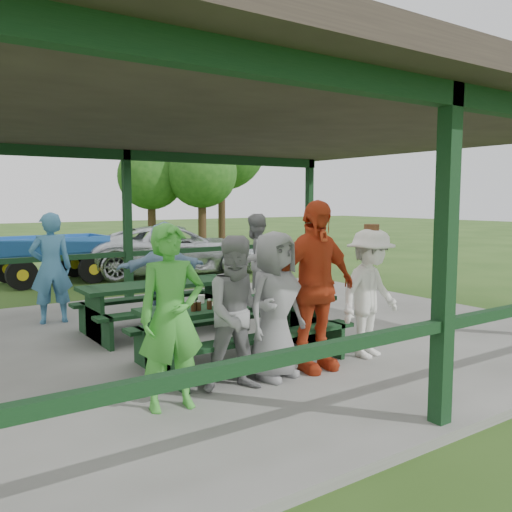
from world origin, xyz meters
TOP-DOWN VIEW (x-y plane):
  - ground at (0.00, 0.00)m, footprint 90.00×90.00m
  - concrete_slab at (0.00, 0.00)m, footprint 10.00×8.00m
  - pavilion_structure at (0.00, 0.00)m, footprint 10.60×8.60m
  - picnic_table_near at (-0.48, -1.20)m, footprint 2.55×1.39m
  - picnic_table_far at (-0.66, 0.80)m, footprint 2.37×1.39m
  - table_setting at (-0.40, -1.19)m, footprint 2.20×0.45m
  - contestant_green at (-1.85, -2.12)m, footprint 0.70×0.51m
  - contestant_grey_left at (-1.04, -2.06)m, footprint 0.95×0.83m
  - contestant_grey_mid at (-0.50, -1.96)m, footprint 0.91×0.70m
  - contestant_red at (0.05, -1.98)m, footprint 1.18×0.49m
  - contestant_white_fedora at (0.99, -1.98)m, footprint 1.15×0.77m
  - spectator_lblue at (-0.23, 1.58)m, footprint 1.58×0.66m
  - spectator_blue at (-1.88, 2.31)m, footprint 0.71×0.51m
  - spectator_grey at (1.60, 1.54)m, footprint 0.98×0.84m
  - pickup_truck at (2.68, 7.07)m, footprint 5.42×3.60m
  - farm_trailer at (-0.70, 7.39)m, footprint 3.66×1.73m
  - tree_mid at (5.76, 15.86)m, footprint 2.94×2.94m
  - tree_right at (7.45, 14.27)m, footprint 3.08×3.08m
  - tree_far_right at (10.07, 17.00)m, footprint 4.54×4.54m

SIDE VIEW (x-z plane):
  - ground at x=0.00m, z-range 0.00..0.00m
  - concrete_slab at x=0.00m, z-range 0.00..0.10m
  - picnic_table_far at x=-0.66m, z-range 0.19..0.94m
  - picnic_table_near at x=-0.48m, z-range 0.20..0.95m
  - farm_trailer at x=-0.70m, z-range -0.01..1.27m
  - pickup_truck at x=2.68m, z-range 0.00..1.38m
  - table_setting at x=-0.40m, z-range 0.83..0.93m
  - contestant_grey_left at x=-1.04m, z-range 0.10..1.74m
  - spectator_lblue at x=-0.23m, z-range 0.10..1.75m
  - contestant_white_fedora at x=0.99m, z-range 0.08..1.78m
  - contestant_grey_mid at x=-0.50m, z-range 0.10..1.77m
  - spectator_grey at x=1.60m, z-range 0.10..1.85m
  - contestant_green at x=-1.85m, z-range 0.10..1.89m
  - spectator_blue at x=-1.88m, z-range 0.10..1.91m
  - contestant_red at x=0.05m, z-range 0.10..2.11m
  - tree_mid at x=5.76m, z-range 0.80..5.40m
  - pavilion_structure at x=0.00m, z-range 1.55..4.79m
  - tree_right at x=7.45m, z-range 0.84..5.65m
  - tree_far_right at x=10.07m, z-range 1.26..8.35m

